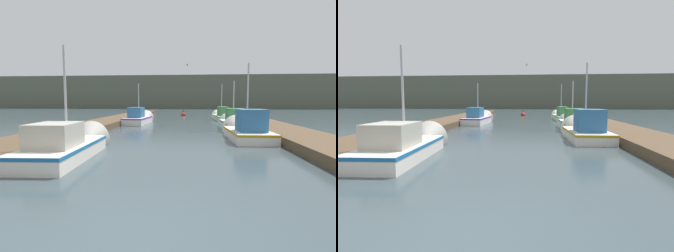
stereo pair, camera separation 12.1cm
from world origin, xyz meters
The scene contains 12 objects.
dock_left centered at (-5.94, 16.00, 0.20)m, with size 2.67×40.00×0.40m.
dock_right centered at (5.94, 16.00, 0.20)m, with size 2.67×40.00×0.40m.
distant_shore_ridge centered at (0.00, 64.56, 3.82)m, with size 120.00×16.00×7.64m.
fishing_boat_0 centered at (-3.53, 5.72, 0.40)m, with size 1.92×5.16×4.33m.
fishing_boat_1 centered at (3.52, 10.66, 0.43)m, with size 1.96×4.80×4.39m.
fishing_boat_2 centered at (3.55, 14.97, 0.44)m, with size 1.54×4.59×3.67m.
fishing_boat_3 centered at (-3.65, 18.85, 0.42)m, with size 1.83×5.11×3.84m.
fishing_boat_4 centered at (3.74, 23.81, 0.39)m, with size 1.57×6.00×3.98m.
mooring_piling_0 centered at (4.64, 12.07, 0.60)m, with size 0.30×0.30×1.19m.
mooring_piling_1 centered at (4.82, 15.72, 0.61)m, with size 0.23×0.23×1.21m.
channel_buoy centered at (-0.25, 29.66, 0.16)m, with size 0.54×0.54×1.04m.
seagull_lead centered at (0.41, 18.43, 4.79)m, with size 0.28×0.55×0.12m.
Camera 1 is at (0.75, -3.09, 1.97)m, focal length 28.00 mm.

